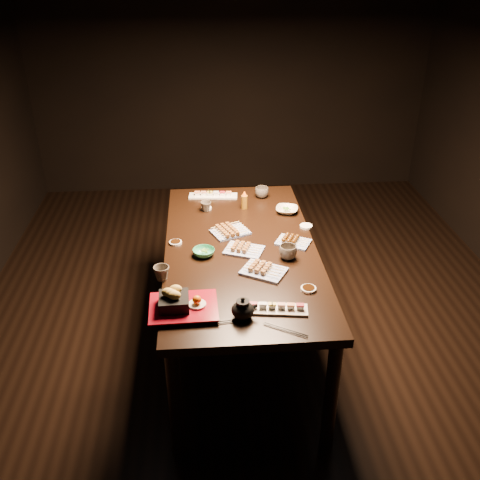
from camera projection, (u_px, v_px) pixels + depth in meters
name	position (u px, v px, depth m)	size (l,w,h in m)	color
ground	(255.00, 327.00, 3.73)	(5.00, 5.00, 0.00)	black
dining_table	(241.00, 298.00, 3.38)	(0.90, 1.80, 0.75)	black
sushi_platter_near	(272.00, 307.00, 2.63)	(0.35, 0.10, 0.04)	white
sushi_platter_far	(213.00, 194.00, 3.83)	(0.34, 0.10, 0.04)	white
yakitori_plate_center	(244.00, 247.00, 3.14)	(0.22, 0.16, 0.06)	#828EB6
yakitori_plate_right	(264.00, 268.00, 2.94)	(0.23, 0.17, 0.06)	#828EB6
yakitori_plate_left	(230.00, 229.00, 3.34)	(0.22, 0.16, 0.06)	#828EB6
tsukune_plate	(293.00, 240.00, 3.23)	(0.20, 0.14, 0.05)	#828EB6
edamame_bowl_green	(204.00, 252.00, 3.10)	(0.13, 0.13, 0.04)	#329969
edamame_bowl_cream	(287.00, 210.00, 3.61)	(0.15, 0.15, 0.04)	beige
tempura_tray	(183.00, 300.00, 2.61)	(0.34, 0.27, 0.12)	black
teacup_near_left	(162.00, 273.00, 2.87)	(0.09, 0.09, 0.08)	#4B4339
teacup_mid_right	(288.00, 252.00, 3.06)	(0.10, 0.10, 0.08)	#4B4339
teacup_far_left	(206.00, 206.00, 3.62)	(0.07, 0.07, 0.07)	#4B4339
teacup_far_right	(262.00, 192.00, 3.82)	(0.10, 0.10, 0.08)	#4B4339
teapot	(243.00, 308.00, 2.57)	(0.13, 0.13, 0.11)	black
condiment_bottle	(244.00, 200.00, 3.64)	(0.04, 0.04, 0.13)	brown
sauce_dish_west	(176.00, 243.00, 3.23)	(0.08, 0.08, 0.01)	white
sauce_dish_east	(306.00, 226.00, 3.42)	(0.08, 0.08, 0.01)	white
sauce_dish_se	(308.00, 289.00, 2.80)	(0.08, 0.08, 0.01)	white
sauce_dish_nw	(206.00, 208.00, 3.66)	(0.07, 0.07, 0.01)	white
chopsticks_near	(219.00, 323.00, 2.55)	(0.23, 0.02, 0.01)	black
chopsticks_se	(286.00, 330.00, 2.50)	(0.22, 0.02, 0.01)	black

